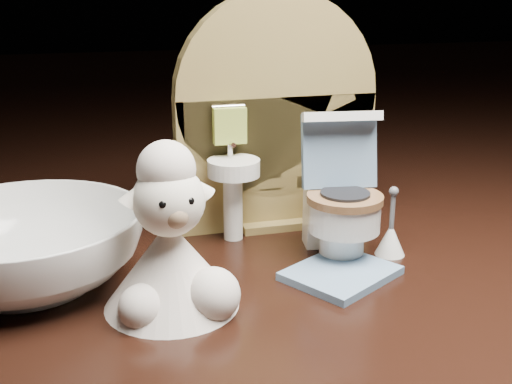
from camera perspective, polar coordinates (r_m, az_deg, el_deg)
backdrop_panel at (r=0.41m, az=1.70°, el=5.81°), size 0.13×0.05×0.15m
toy_toilet at (r=0.38m, az=7.46°, el=-1.03°), size 0.05×0.06×0.09m
bath_mat at (r=0.36m, az=7.55°, el=-7.17°), size 0.07×0.07×0.00m
toilet_brush at (r=0.39m, az=11.88°, el=-3.93°), size 0.02×0.02×0.04m
plush_lamb at (r=0.31m, az=-7.51°, el=-5.25°), size 0.07×0.07×0.09m
ceramic_bowl at (r=0.36m, az=-19.76°, el=-4.78°), size 0.14×0.14×0.04m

